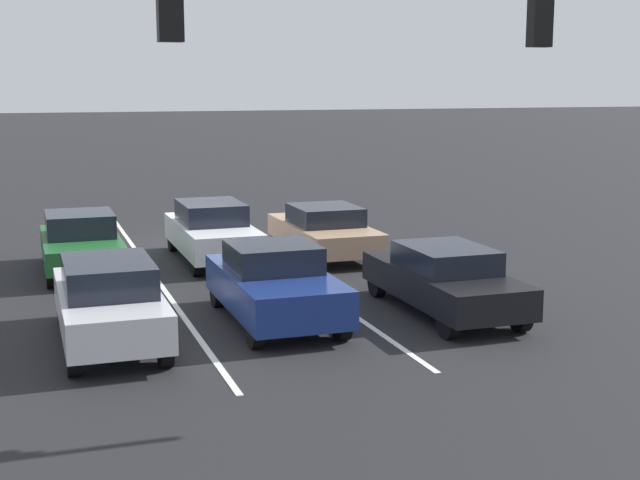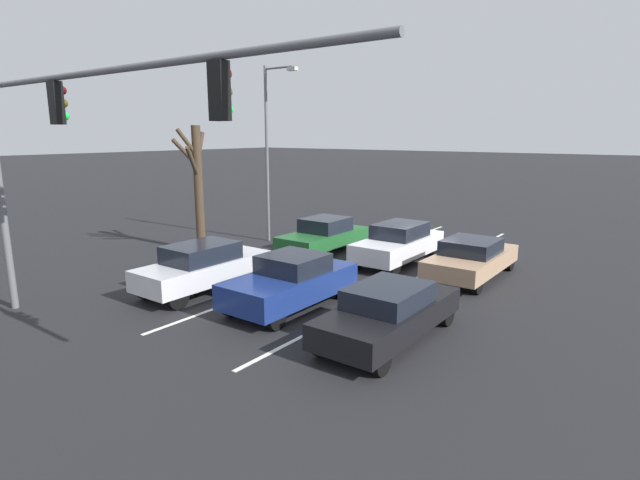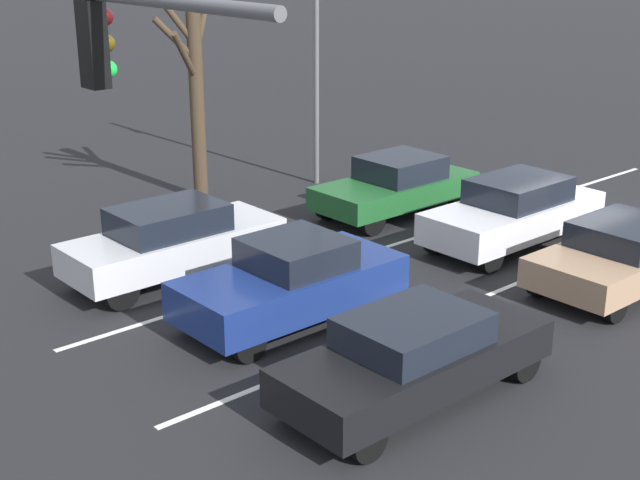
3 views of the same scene
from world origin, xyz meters
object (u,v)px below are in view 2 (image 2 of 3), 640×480
object	(u,v)px
car_darkgreen_rightlane_second	(324,235)
traffic_signal_gantry	(64,136)
street_lamp_right_shoulder	(270,143)
bare_tree_near	(197,183)
car_white_midlane_second	(399,243)
car_tan_leftlane_second	(471,258)
car_black_leftlane_front	(389,312)
car_silver_rightlane_front	(204,266)
car_navy_midlane_front	(291,281)

from	to	relation	value
car_darkgreen_rightlane_second	traffic_signal_gantry	xyz separation A→B (m)	(-0.75, 11.04, 4.20)
street_lamp_right_shoulder	bare_tree_near	world-z (taller)	street_lamp_right_shoulder
bare_tree_near	car_white_midlane_second	bearing A→B (deg)	-156.91
car_tan_leftlane_second	car_white_midlane_second	distance (m)	3.06
car_white_midlane_second	car_darkgreen_rightlane_second	bearing A→B (deg)	5.72
car_black_leftlane_front	car_tan_leftlane_second	world-z (taller)	car_black_leftlane_front
car_silver_rightlane_front	car_darkgreen_rightlane_second	xyz separation A→B (m)	(0.05, -6.62, -0.05)
car_white_midlane_second	bare_tree_near	xyz separation A→B (m)	(7.84, 3.34, 2.16)
car_navy_midlane_front	traffic_signal_gantry	bearing A→B (deg)	62.58
traffic_signal_gantry	street_lamp_right_shoulder	xyz separation A→B (m)	(4.09, -11.41, -0.37)
car_black_leftlane_front	car_white_midlane_second	size ratio (longest dim) A/B	1.00
car_tan_leftlane_second	street_lamp_right_shoulder	xyz separation A→B (m)	(9.77, -0.36, 3.88)
car_silver_rightlane_front	car_tan_leftlane_second	xyz separation A→B (m)	(-6.39, -6.63, -0.11)
car_darkgreen_rightlane_second	car_white_midlane_second	world-z (taller)	car_white_midlane_second
car_white_midlane_second	car_black_leftlane_front	bearing A→B (deg)	116.18
car_navy_midlane_front	car_white_midlane_second	size ratio (longest dim) A/B	0.93
car_silver_rightlane_front	car_darkgreen_rightlane_second	world-z (taller)	car_silver_rightlane_front
street_lamp_right_shoulder	traffic_signal_gantry	bearing A→B (deg)	109.70
car_silver_rightlane_front	car_white_midlane_second	distance (m)	7.72
car_darkgreen_rightlane_second	street_lamp_right_shoulder	size ratio (longest dim) A/B	0.55
car_navy_midlane_front	car_white_midlane_second	world-z (taller)	car_white_midlane_second
car_navy_midlane_front	car_darkgreen_rightlane_second	bearing A→B (deg)	-61.67
car_silver_rightlane_front	car_white_midlane_second	size ratio (longest dim) A/B	0.99
car_black_leftlane_front	street_lamp_right_shoulder	distance (m)	12.86
car_navy_midlane_front	traffic_signal_gantry	distance (m)	6.94
car_darkgreen_rightlane_second	traffic_signal_gantry	world-z (taller)	traffic_signal_gantry
car_silver_rightlane_front	traffic_signal_gantry	distance (m)	6.10
car_white_midlane_second	car_silver_rightlane_front	bearing A→B (deg)	64.28
car_tan_leftlane_second	bare_tree_near	xyz separation A→B (m)	(10.88, 3.02, 2.25)
street_lamp_right_shoulder	car_navy_midlane_front	bearing A→B (deg)	135.58
car_darkgreen_rightlane_second	car_tan_leftlane_second	world-z (taller)	car_darkgreen_rightlane_second
car_silver_rightlane_front	car_white_midlane_second	world-z (taller)	car_silver_rightlane_front
car_silver_rightlane_front	car_white_midlane_second	bearing A→B (deg)	-115.72
car_darkgreen_rightlane_second	car_white_midlane_second	distance (m)	3.42
car_black_leftlane_front	car_tan_leftlane_second	xyz separation A→B (m)	(0.35, -6.58, -0.02)
traffic_signal_gantry	bare_tree_near	distance (m)	9.77
car_darkgreen_rightlane_second	street_lamp_right_shoulder	bearing A→B (deg)	-6.44
car_darkgreen_rightlane_second	car_tan_leftlane_second	bearing A→B (deg)	-179.83
car_black_leftlane_front	car_white_midlane_second	world-z (taller)	car_white_midlane_second
car_tan_leftlane_second	bare_tree_near	world-z (taller)	bare_tree_near
car_navy_midlane_front	traffic_signal_gantry	size ratio (longest dim) A/B	0.34
car_tan_leftlane_second	traffic_signal_gantry	size ratio (longest dim) A/B	0.37
car_black_leftlane_front	car_white_midlane_second	bearing A→B (deg)	-63.82
street_lamp_right_shoulder	car_tan_leftlane_second	bearing A→B (deg)	177.91
car_white_midlane_second	street_lamp_right_shoulder	size ratio (longest dim) A/B	0.58
car_silver_rightlane_front	traffic_signal_gantry	bearing A→B (deg)	99.05
car_tan_leftlane_second	car_silver_rightlane_front	bearing A→B (deg)	46.07
bare_tree_near	street_lamp_right_shoulder	bearing A→B (deg)	-108.16
car_navy_midlane_front	bare_tree_near	size ratio (longest dim) A/B	0.80
car_darkgreen_rightlane_second	traffic_signal_gantry	distance (m)	11.83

